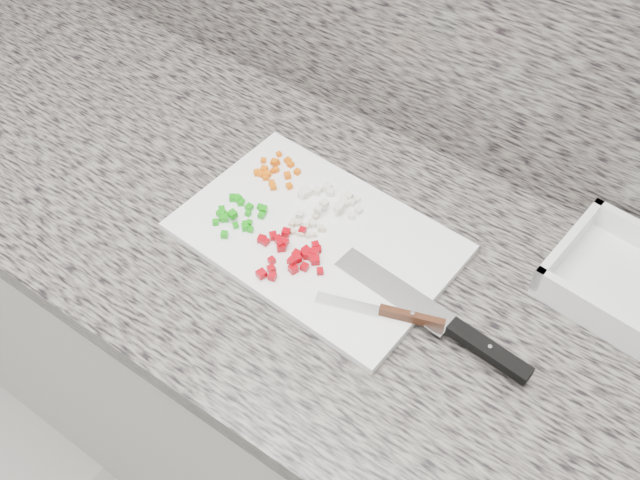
% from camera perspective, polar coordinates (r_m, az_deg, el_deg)
% --- Properties ---
extents(cabinet, '(3.92, 0.62, 0.86)m').
position_cam_1_polar(cabinet, '(1.51, -0.31, -11.60)').
color(cabinet, beige).
rests_on(cabinet, ground).
extents(countertop, '(3.96, 0.64, 0.04)m').
position_cam_1_polar(countertop, '(1.13, -0.41, -0.67)').
color(countertop, slate).
rests_on(countertop, cabinet).
extents(cutting_board, '(0.43, 0.30, 0.01)m').
position_cam_1_polar(cutting_board, '(1.11, -0.25, 0.21)').
color(cutting_board, white).
rests_on(cutting_board, countertop).
extents(carrot_pile, '(0.08, 0.08, 0.02)m').
position_cam_1_polar(carrot_pile, '(1.20, -3.57, 5.56)').
color(carrot_pile, '#E25F04').
rests_on(carrot_pile, cutting_board).
extents(onion_pile, '(0.11, 0.10, 0.02)m').
position_cam_1_polar(onion_pile, '(1.14, 0.62, 3.17)').
color(onion_pile, silver).
rests_on(onion_pile, cutting_board).
extents(green_pepper_pile, '(0.08, 0.09, 0.02)m').
position_cam_1_polar(green_pepper_pile, '(1.13, -6.61, 2.08)').
color(green_pepper_pile, '#12980D').
rests_on(green_pepper_pile, cutting_board).
extents(red_pepper_pile, '(0.12, 0.12, 0.02)m').
position_cam_1_polar(red_pepper_pile, '(1.07, -2.26, -1.04)').
color(red_pepper_pile, '#A5020D').
rests_on(red_pepper_pile, cutting_board).
extents(garlic_pile, '(0.06, 0.06, 0.01)m').
position_cam_1_polar(garlic_pile, '(1.11, -1.16, 1.08)').
color(garlic_pile, beige).
rests_on(garlic_pile, cutting_board).
extents(chef_knife, '(0.32, 0.07, 0.02)m').
position_cam_1_polar(chef_knife, '(1.01, 10.72, -6.99)').
color(chef_knife, silver).
rests_on(chef_knife, cutting_board).
extents(paring_knife, '(0.18, 0.07, 0.02)m').
position_cam_1_polar(paring_knife, '(1.01, 6.04, -5.90)').
color(paring_knife, silver).
rests_on(paring_knife, cutting_board).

